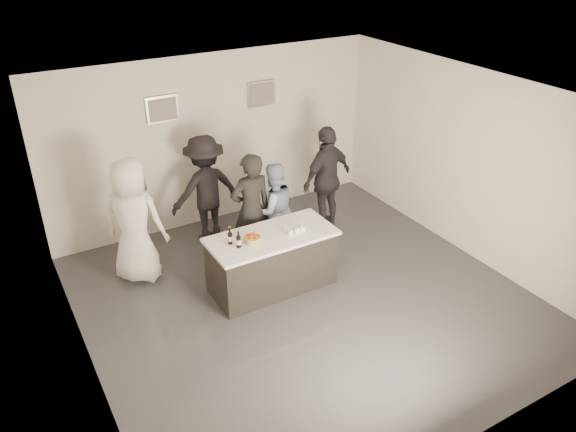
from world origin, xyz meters
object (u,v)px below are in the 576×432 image
object	(u,v)px
cake	(253,240)
person_guest_right	(327,179)
bar_counter	(272,261)
beer_bottle_a	(230,236)
person_main_black	(251,210)
person_main_blue	(273,210)
person_guest_back	(206,189)
person_guest_left	(134,221)
beer_bottle_b	(238,239)

from	to	relation	value
cake	person_guest_right	bearing A→B (deg)	30.18
bar_counter	beer_bottle_a	size ratio (longest dim) A/B	7.15
beer_bottle_a	person_main_black	bearing A→B (deg)	45.91
bar_counter	person_main_blue	xyz separation A→B (m)	(0.50, 0.85, 0.34)
bar_counter	person_guest_back	size ratio (longest dim) A/B	1.00
beer_bottle_a	person_guest_left	size ratio (longest dim) A/B	0.13
person_main_black	person_guest_back	size ratio (longest dim) A/B	1.00
person_main_black	person_guest_right	distance (m)	1.68
cake	person_main_black	world-z (taller)	person_main_black
person_guest_right	beer_bottle_a	bearing A→B (deg)	10.17
person_guest_back	cake	bearing A→B (deg)	85.71
person_guest_right	person_guest_back	bearing A→B (deg)	-33.75
beer_bottle_a	person_guest_left	world-z (taller)	person_guest_left
beer_bottle_a	person_guest_right	size ratio (longest dim) A/B	0.14
person_main_blue	person_guest_left	bearing A→B (deg)	-10.04
person_main_blue	person_guest_back	distance (m)	1.24
person_guest_right	person_main_blue	bearing A→B (deg)	-0.91
beer_bottle_a	bar_counter	bearing A→B (deg)	-7.31
person_main_black	person_guest_right	size ratio (longest dim) A/B	0.99
cake	person_guest_back	bearing A→B (deg)	87.43
person_main_blue	person_guest_back	size ratio (longest dim) A/B	0.85
beer_bottle_a	person_guest_right	world-z (taller)	person_guest_right
beer_bottle_b	beer_bottle_a	bearing A→B (deg)	112.86
beer_bottle_a	person_main_black	size ratio (longest dim) A/B	0.14
bar_counter	person_guest_left	size ratio (longest dim) A/B	0.95
person_guest_back	person_guest_right	bearing A→B (deg)	158.92
person_main_black	person_guest_right	world-z (taller)	person_guest_right
bar_counter	person_main_blue	world-z (taller)	person_main_blue
cake	beer_bottle_b	bearing A→B (deg)	-174.30
beer_bottle_a	cake	bearing A→B (deg)	-23.01
cake	person_guest_left	bearing A→B (deg)	134.81
bar_counter	person_guest_left	world-z (taller)	person_guest_left
bar_counter	person_guest_left	distance (m)	2.12
person_guest_left	person_guest_back	world-z (taller)	person_guest_left
person_main_blue	person_guest_right	bearing A→B (deg)	-165.66
cake	beer_bottle_b	world-z (taller)	beer_bottle_b
person_main_black	person_guest_left	world-z (taller)	person_guest_left
cake	person_guest_left	size ratio (longest dim) A/B	0.12
beer_bottle_b	person_main_black	bearing A→B (deg)	53.79
bar_counter	cake	bearing A→B (deg)	-172.30
cake	person_guest_right	size ratio (longest dim) A/B	0.13
bar_counter	person_guest_left	xyz separation A→B (m)	(-1.62, 1.26, 0.53)
person_guest_left	person_guest_back	xyz separation A→B (m)	(1.38, 0.57, -0.05)
beer_bottle_b	person_guest_back	bearing A→B (deg)	80.67
cake	person_main_black	xyz separation A→B (m)	(0.40, 0.83, -0.01)
bar_counter	person_main_black	distance (m)	0.93
beer_bottle_a	person_main_black	xyz separation A→B (m)	(0.69, 0.71, -0.10)
beer_bottle_b	person_main_black	distance (m)	1.07
person_main_black	person_main_blue	size ratio (longest dim) A/B	1.17
bar_counter	person_main_black	bearing A→B (deg)	84.68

